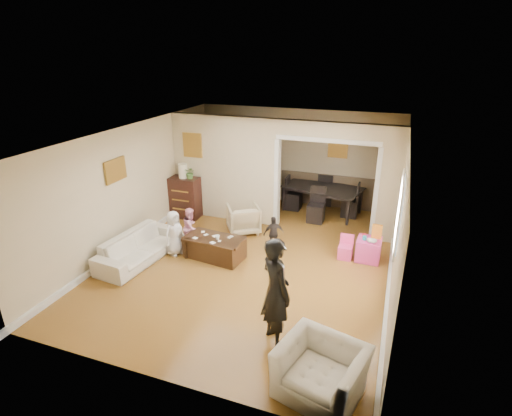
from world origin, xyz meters
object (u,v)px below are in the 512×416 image
at_px(child_kneel_b, 191,227).
at_px(child_toddler, 274,233).
at_px(dresser, 185,197).
at_px(play_table, 368,249).
at_px(dining_table, 321,200).
at_px(coffee_table, 215,247).
at_px(adult_person, 276,292).
at_px(armchair_back, 243,219).
at_px(sofa, 139,247).
at_px(cyan_cup, 365,238).
at_px(table_lamp, 183,171).
at_px(coffee_cup, 217,237).
at_px(child_kneel_a, 174,233).
at_px(armchair_front, 321,371).

xyz_separation_m(child_kneel_b, child_toddler, (1.75, 0.45, -0.06)).
relative_size(dresser, play_table, 2.20).
xyz_separation_m(dresser, dining_table, (3.23, 1.47, -0.18)).
xyz_separation_m(coffee_table, adult_person, (1.94, -2.00, 0.62)).
distance_m(armchair_back, child_toddler, 1.14).
bearing_deg(dresser, sofa, -84.28).
height_order(cyan_cup, child_kneel_b, child_kneel_b).
height_order(armchair_back, dining_table, dining_table).
bearing_deg(table_lamp, cyan_cup, -9.73).
relative_size(sofa, play_table, 4.08).
bearing_deg(adult_person, cyan_cup, -65.46).
height_order(dresser, coffee_cup, dresser).
bearing_deg(sofa, child_kneel_a, -44.47).
distance_m(table_lamp, child_kneel_b, 1.87).
height_order(armchair_front, dresser, dresser).
bearing_deg(child_kneel_b, dresser, 20.67).
distance_m(armchair_back, child_kneel_b, 1.35).
relative_size(sofa, child_kneel_b, 2.18).
xyz_separation_m(cyan_cup, dining_table, (-1.33, 2.25, -0.15)).
bearing_deg(child_kneel_b, table_lamp, 20.67).
distance_m(dresser, child_toddler, 2.86).
relative_size(coffee_cup, adult_person, 0.06).
height_order(coffee_cup, adult_person, adult_person).
xyz_separation_m(coffee_table, coffee_cup, (0.10, -0.05, 0.27)).
xyz_separation_m(armchair_front, play_table, (0.25, 3.73, -0.10)).
relative_size(dresser, cyan_cup, 13.16).
height_order(adult_person, child_toddler, adult_person).
xyz_separation_m(sofa, dining_table, (3.00, 3.80, 0.06)).
relative_size(armchair_back, table_lamp, 2.02).
relative_size(coffee_cup, child_kneel_a, 0.10).
height_order(coffee_cup, cyan_cup, coffee_cup).
height_order(dresser, table_lamp, table_lamp).
xyz_separation_m(armchair_back, dresser, (-1.74, 0.34, 0.20)).
bearing_deg(armchair_front, coffee_cup, 149.35).
bearing_deg(table_lamp, play_table, -8.92).
xyz_separation_m(play_table, cyan_cup, (-0.10, -0.05, 0.27)).
bearing_deg(coffee_cup, armchair_front, -45.20).
xyz_separation_m(armchair_back, child_kneel_b, (-0.80, -1.08, 0.12)).
bearing_deg(child_toddler, adult_person, 75.11).
distance_m(coffee_cup, adult_person, 2.70).
xyz_separation_m(coffee_cup, child_toddler, (0.95, 0.80, -0.11)).
relative_size(sofa, dresser, 1.86).
relative_size(play_table, child_toddler, 0.62).
height_order(armchair_back, coffee_table, armchair_back).
bearing_deg(coffee_cup, sofa, -159.58).
height_order(cyan_cup, dining_table, dining_table).
xyz_separation_m(table_lamp, play_table, (4.66, -0.73, -1.00)).
bearing_deg(table_lamp, armchair_front, -45.32).
bearing_deg(coffee_table, table_lamp, 133.62).
height_order(dining_table, adult_person, adult_person).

